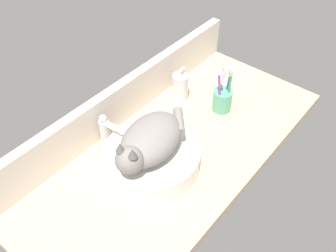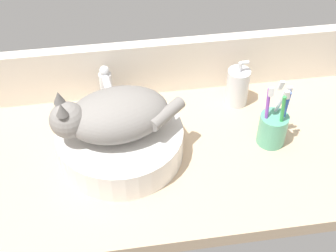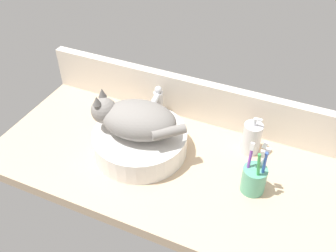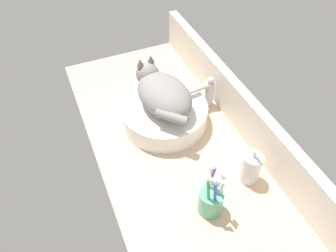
% 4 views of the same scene
% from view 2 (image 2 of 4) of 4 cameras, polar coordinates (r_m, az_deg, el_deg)
% --- Properties ---
extents(ground_plane, '(1.22, 0.55, 0.04)m').
position_cam_2_polar(ground_plane, '(1.24, -0.24, -3.69)').
color(ground_plane, '#D1B28E').
extents(backsplash_panel, '(1.22, 0.04, 0.17)m').
position_cam_2_polar(backsplash_panel, '(1.37, -1.85, 7.19)').
color(backsplash_panel, silver).
rests_on(backsplash_panel, ground_plane).
extents(sink_basin, '(0.32, 0.32, 0.08)m').
position_cam_2_polar(sink_basin, '(1.20, -5.79, -1.95)').
color(sink_basin, white).
rests_on(sink_basin, ground_plane).
extents(cat, '(0.32, 0.21, 0.14)m').
position_cam_2_polar(cat, '(1.13, -6.80, 1.35)').
color(cat, gray).
rests_on(cat, sink_basin).
extents(faucet, '(0.04, 0.12, 0.14)m').
position_cam_2_polar(faucet, '(1.32, -7.49, 4.74)').
color(faucet, silver).
rests_on(faucet, ground_plane).
extents(soap_dispenser, '(0.06, 0.06, 0.15)m').
position_cam_2_polar(soap_dispenser, '(1.35, 8.47, 4.76)').
color(soap_dispenser, silver).
rests_on(soap_dispenser, ground_plane).
extents(toothbrush_cup, '(0.07, 0.07, 0.19)m').
position_cam_2_polar(toothbrush_cup, '(1.25, 12.67, -0.15)').
color(toothbrush_cup, '#5BB28E').
rests_on(toothbrush_cup, ground_plane).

